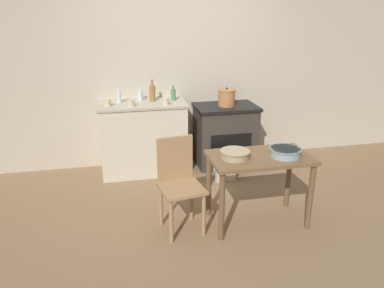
% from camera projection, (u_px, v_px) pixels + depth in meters
% --- Properties ---
extents(ground_plane, '(14.00, 14.00, 0.00)m').
position_uv_depth(ground_plane, '(201.00, 211.00, 4.11)').
color(ground_plane, '#896B4C').
extents(wall_back, '(8.00, 0.07, 2.55)m').
position_uv_depth(wall_back, '(175.00, 72.00, 5.13)').
color(wall_back, beige).
rests_on(wall_back, ground_plane).
extents(counter_cabinet, '(1.13, 0.63, 0.95)m').
position_uv_depth(counter_cabinet, '(143.00, 137.00, 5.00)').
color(counter_cabinet, beige).
rests_on(counter_cabinet, ground_plane).
extents(stove, '(0.84, 0.61, 0.85)m').
position_uv_depth(stove, '(225.00, 135.00, 5.25)').
color(stove, '#38332D').
rests_on(stove, ground_plane).
extents(work_table, '(1.00, 0.57, 0.73)m').
position_uv_depth(work_table, '(259.00, 168.00, 3.72)').
color(work_table, brown).
rests_on(work_table, ground_plane).
extents(chair, '(0.46, 0.46, 0.93)m').
position_uv_depth(chair, '(179.00, 182.00, 3.66)').
color(chair, '#A87F56').
rests_on(chair, ground_plane).
extents(flour_sack, '(0.26, 0.18, 0.40)m').
position_uv_depth(flour_sack, '(225.00, 165.00, 4.83)').
color(flour_sack, beige).
rests_on(flour_sack, ground_plane).
extents(stock_pot, '(0.24, 0.24, 0.25)m').
position_uv_depth(stock_pot, '(227.00, 98.00, 5.05)').
color(stock_pot, '#B77A47').
rests_on(stock_pot, stove).
extents(mixing_bowl_large, '(0.29, 0.29, 0.08)m').
position_uv_depth(mixing_bowl_large, '(235.00, 154.00, 3.61)').
color(mixing_bowl_large, tan).
rests_on(mixing_bowl_large, work_table).
extents(mixing_bowl_small, '(0.31, 0.31, 0.08)m').
position_uv_depth(mixing_bowl_small, '(285.00, 152.00, 3.65)').
color(mixing_bowl_small, '#93A8B2').
rests_on(mixing_bowl_small, work_table).
extents(bottle_far_left, '(0.08, 0.08, 0.28)m').
position_uv_depth(bottle_far_left, '(152.00, 93.00, 4.88)').
color(bottle_far_left, olive).
rests_on(bottle_far_left, counter_cabinet).
extents(bottle_left, '(0.06, 0.06, 0.20)m').
position_uv_depth(bottle_left, '(173.00, 94.00, 4.93)').
color(bottle_left, '#517F5B').
rests_on(bottle_left, counter_cabinet).
extents(bottle_mid_left, '(0.07, 0.07, 0.16)m').
position_uv_depth(bottle_mid_left, '(140.00, 96.00, 4.94)').
color(bottle_mid_left, silver).
rests_on(bottle_mid_left, counter_cabinet).
extents(bottle_center_left, '(0.06, 0.06, 0.20)m').
position_uv_depth(bottle_center_left, '(119.00, 97.00, 4.80)').
color(bottle_center_left, silver).
rests_on(bottle_center_left, counter_cabinet).
extents(cup_center, '(0.07, 0.07, 0.09)m').
position_uv_depth(cup_center, '(166.00, 101.00, 4.70)').
color(cup_center, beige).
rests_on(cup_center, counter_cabinet).
extents(cup_center_right, '(0.09, 0.09, 0.09)m').
position_uv_depth(cup_center_right, '(107.00, 103.00, 4.64)').
color(cup_center_right, beige).
rests_on(cup_center_right, counter_cabinet).
extents(cup_mid_right, '(0.08, 0.08, 0.09)m').
position_uv_depth(cup_mid_right, '(131.00, 103.00, 4.63)').
color(cup_mid_right, beige).
rests_on(cup_mid_right, counter_cabinet).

